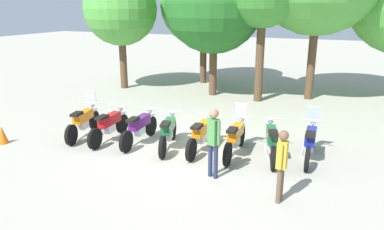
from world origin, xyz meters
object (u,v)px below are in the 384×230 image
Objects in this scene: motorcycle_0 at (83,121)px; tree_0 at (120,9)px; motorcycle_1 at (109,125)px; motorcycle_7 at (310,141)px; tree_1 at (204,4)px; motorcycle_3 at (168,132)px; traffic_cone at (2,135)px; motorcycle_4 at (201,134)px; motorcycle_2 at (140,127)px; motorcycle_5 at (235,137)px; person_0 at (282,161)px; motorcycle_6 at (271,141)px; tree_2 at (214,4)px; person_1 at (213,138)px.

motorcycle_0 is 8.06m from tree_0.
motorcycle_7 is at bearing -84.05° from motorcycle_1.
tree_1 is (3.26, 2.83, 0.26)m from tree_0.
motorcycle_3 reaches higher than traffic_cone.
motorcycle_4 is at bearing -43.35° from tree_0.
motorcycle_5 reaches higher than motorcycle_2.
traffic_cone is (-5.84, -1.83, -0.23)m from motorcycle_4.
motorcycle_5 reaches higher than motorcycle_3.
tree_1 reaches higher than motorcycle_3.
person_0 is at bearing -61.40° from tree_1.
tree_0 is 0.89× the size of tree_1.
motorcycle_2 is at bearing -80.58° from tree_1.
motorcycle_6 is (0.98, 0.17, -0.01)m from motorcycle_5.
traffic_cone is at bearing 103.55° from motorcycle_5.
motorcycle_3 is 2.00m from motorcycle_5.
motorcycle_7 is at bearing -94.19° from motorcycle_0.
tree_2 is at bearing 66.31° from traffic_cone.
motorcycle_5 is at bearing 101.83° from motorcycle_7.
motorcycle_2 is 8.83m from tree_0.
motorcycle_7 is at bearing -78.72° from motorcycle_5.
tree_1 reaches higher than motorcycle_2.
motorcycle_4 is 6.13m from traffic_cone.
motorcycle_2 is at bearing -53.75° from tree_0.
motorcycle_7 is at bearing -94.40° from motorcycle_3.
person_1 reaches higher than motorcycle_2.
motorcycle_3 and motorcycle_4 have the same top height.
motorcycle_0 reaches higher than traffic_cone.
motorcycle_1 is at bearing -86.58° from tree_1.
person_1 is at bearing 133.45° from motorcycle_7.
motorcycle_3 is at bearing -48.61° from tree_0.
motorcycle_1 is 1.00× the size of motorcycle_7.
motorcycle_2 is at bearing 92.62° from motorcycle_5.
traffic_cone is at bearing -113.69° from tree_2.
motorcycle_0 is at bearing 92.58° from motorcycle_5.
motorcycle_1 is at bearing 96.81° from motorcycle_7.
motorcycle_1 and motorcycle_6 have the same top height.
motorcycle_6 is 0.98× the size of motorcycle_7.
person_1 is 0.27× the size of tree_1.
person_1 is at bearing -70.18° from tree_2.
motorcycle_0 is 0.34× the size of tree_2.
person_0 reaches higher than motorcycle_0.
motorcycle_1 is 8.46m from tree_0.
motorcycle_6 is 1.22× the size of person_1.
motorcycle_4 is at bearing -129.28° from person_1.
motorcycle_3 and motorcycle_6 have the same top height.
motorcycle_0 is 5.03m from person_1.
motorcycle_4 is 0.34× the size of tree_2.
traffic_cone is (-2.30, -11.08, -3.90)m from tree_1.
motorcycle_5 is (4.95, 0.42, 0.00)m from motorcycle_0.
motorcycle_3 is at bearing -74.88° from tree_1.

